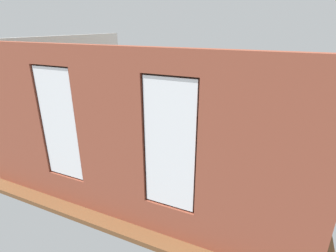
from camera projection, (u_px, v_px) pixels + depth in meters
The scene contains 21 objects.
ground_plane at pixel (173, 157), 7.20m from camera, with size 7.25×6.07×0.10m, color brown.
brick_wall_with_windows at pixel (111, 142), 4.38m from camera, with size 6.65×0.30×3.07m.
white_wall_right at pixel (69, 90), 7.72m from camera, with size 0.10×5.07×3.07m, color silver.
couch_by_window at pixel (128, 181), 5.42m from camera, with size 1.94×0.87×0.80m.
couch_left at pixel (277, 169), 5.86m from camera, with size 1.02×2.03×0.80m.
coffee_table at pixel (181, 138), 7.33m from camera, with size 1.49×0.89×0.43m.
cup_ceramic at pixel (183, 137), 7.15m from camera, with size 0.07×0.07×0.09m, color #4C4C51.
candle_jar at pixel (176, 132), 7.46m from camera, with size 0.08×0.08×0.12m, color #B7333D.
table_plant_small at pixel (164, 130), 7.32m from camera, with size 0.19×0.19×0.29m.
remote_gray at pixel (181, 136), 7.31m from camera, with size 0.05×0.17×0.02m, color #59595B.
remote_silver at pixel (197, 136), 7.29m from camera, with size 0.05×0.17×0.02m, color #B2B2B7.
media_console at pixel (80, 132), 7.98m from camera, with size 1.10×0.42×0.59m, color black.
tv_flatscreen at pixel (78, 111), 7.74m from camera, with size 1.10×0.20×0.74m.
papasan_chair at pixel (169, 116), 8.92m from camera, with size 1.15×1.15×0.71m.
potted_plant_near_tv at pixel (67, 131), 6.74m from camera, with size 0.93×0.98×1.28m.
potted_plant_between_couches at pixel (194, 184), 4.81m from camera, with size 0.68×0.68×0.90m.
potted_plant_corner_near_left at pixel (288, 130), 7.65m from camera, with size 1.14×1.20×1.16m.
potted_plant_corner_far_left at pixel (286, 202), 4.02m from camera, with size 1.13×1.04×1.36m.
potted_plant_by_left_couch at pixel (265, 141), 7.22m from camera, with size 0.26×0.26×0.55m.
potted_plant_beside_window_right at pixel (45, 145), 5.99m from camera, with size 1.01×1.02×1.24m.
potted_plant_mid_room_small at pixel (211, 132), 7.62m from camera, with size 0.36×0.36×0.65m.
Camera 1 is at (-2.53, 5.89, 3.34)m, focal length 28.00 mm.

